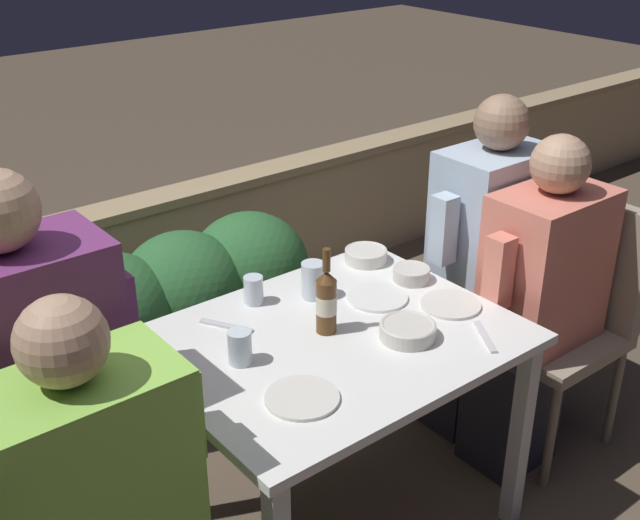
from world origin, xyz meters
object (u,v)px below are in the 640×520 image
Objects in this scene: chair_right_near at (569,301)px; beer_bottle at (326,301)px; chair_right_far at (515,270)px; person_coral_top at (535,307)px; person_blue_shirt at (481,266)px; person_purple_stripe at (49,421)px; potted_plant at (466,239)px.

beer_bottle is (-0.97, 0.17, 0.26)m from chair_right_near.
person_coral_top is at bearing -131.44° from chair_right_far.
person_coral_top is at bearing -98.60° from person_blue_shirt.
chair_right_near is 3.46× the size of beer_bottle.
person_purple_stripe reaches higher than potted_plant.
person_coral_top is 1.30× the size of chair_right_far.
person_purple_stripe is 1.90× the size of potted_plant.
chair_right_near is at bearing -98.12° from chair_right_far.
chair_right_near is at bearing -59.49° from person_blue_shirt.
beer_bottle is (-0.81, -0.10, 0.18)m from person_blue_shirt.
person_purple_stripe is 0.81m from beer_bottle.
person_purple_stripe reaches higher than beer_bottle.
potted_plant is (0.47, 0.48, -0.19)m from person_blue_shirt.
person_purple_stripe is 5.10× the size of beer_bottle.
chair_right_far is at bearing -1.12° from person_purple_stripe.
person_purple_stripe reaches higher than person_blue_shirt.
person_coral_top is at bearing -11.32° from person_purple_stripe.
chair_right_far is at bearing 81.88° from chair_right_near.
beer_bottle reaches higher than chair_right_near.
chair_right_near is at bearing -10.08° from beer_bottle.
person_blue_shirt is at bearing -180.00° from chair_right_far.
chair_right_far is (0.24, 0.28, -0.05)m from person_coral_top.
potted_plant is at bearing 67.85° from chair_right_near.
person_blue_shirt is at bearing -134.49° from potted_plant.
person_purple_stripe is 1.80m from chair_right_far.
chair_right_near is (1.75, -0.31, -0.13)m from person_purple_stripe.
beer_bottle is (0.78, -0.14, 0.13)m from person_purple_stripe.
potted_plant is (2.06, 0.44, -0.24)m from person_purple_stripe.
person_blue_shirt is (0.04, 0.28, 0.03)m from person_coral_top.
person_purple_stripe is at bearing 178.74° from person_blue_shirt.
chair_right_far is (1.79, -0.03, -0.13)m from person_purple_stripe.
person_purple_stripe is 1.08× the size of person_blue_shirt.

